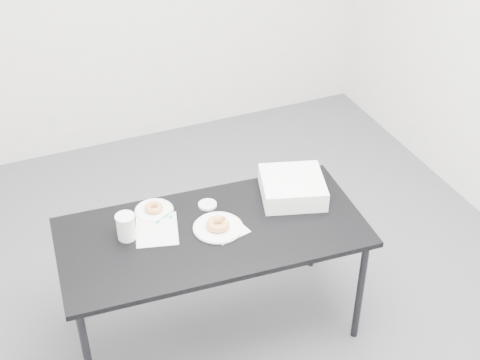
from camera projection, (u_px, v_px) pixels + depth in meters
name	position (u px, v px, depth m)	size (l,w,h in m)	color
floor	(219.00, 301.00, 3.98)	(4.00, 4.00, 0.00)	#4C4C51
table	(213.00, 238.00, 3.43)	(1.61, 0.84, 0.71)	black
scorecard	(157.00, 229.00, 3.40)	(0.21, 0.27, 0.00)	white
logo_patch	(168.00, 216.00, 3.49)	(0.04, 0.04, 0.00)	green
pen	(165.00, 217.00, 3.48)	(0.01, 0.01, 0.12)	#0B8183
napkin	(227.00, 229.00, 3.40)	(0.18, 0.18, 0.00)	white
plate_near	(218.00, 228.00, 3.41)	(0.26, 0.26, 0.01)	white
donut_near	(218.00, 224.00, 3.39)	(0.12, 0.12, 0.04)	#CF7E41
plate_far	(154.00, 210.00, 3.53)	(0.20, 0.20, 0.01)	white
donut_far	(154.00, 207.00, 3.52)	(0.10, 0.10, 0.03)	#CF7E41
coffee_cup	(126.00, 227.00, 3.31)	(0.09, 0.09, 0.14)	white
cup_lid	(207.00, 205.00, 3.56)	(0.10, 0.10, 0.01)	silver
bakery_box	(292.00, 187.00, 3.61)	(0.33, 0.33, 0.11)	white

